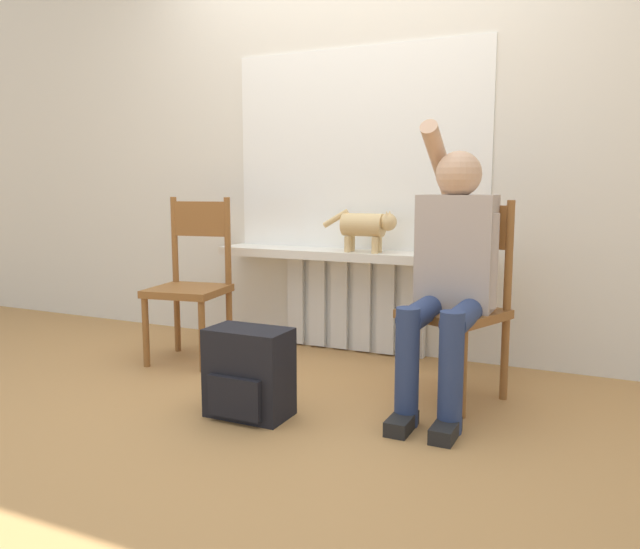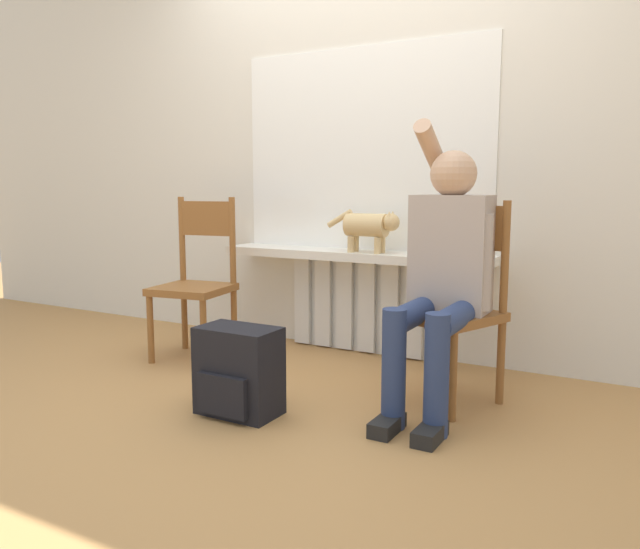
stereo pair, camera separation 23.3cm
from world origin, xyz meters
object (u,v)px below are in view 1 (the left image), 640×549
at_px(backpack, 249,373).
at_px(person, 451,266).
at_px(chair_right, 460,301).
at_px(chair_left, 191,280).
at_px(cat, 367,226).

bearing_deg(backpack, person, 34.82).
bearing_deg(chair_right, person, -76.74).
height_order(chair_left, backpack, chair_left).
bearing_deg(chair_left, cat, 17.45).
height_order(chair_right, backpack, chair_right).
distance_m(chair_right, backpack, 1.02).
xyz_separation_m(cat, backpack, (-0.12, -1.07, -0.57)).
bearing_deg(chair_left, backpack, -48.28).
relative_size(chair_right, cat, 2.08).
xyz_separation_m(chair_left, chair_right, (1.52, -0.00, 0.00)).
bearing_deg(backpack, cat, 83.48).
bearing_deg(chair_right, cat, 166.38).
relative_size(cat, backpack, 1.16).
distance_m(chair_left, backpack, 1.03).
relative_size(chair_left, chair_right, 1.00).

